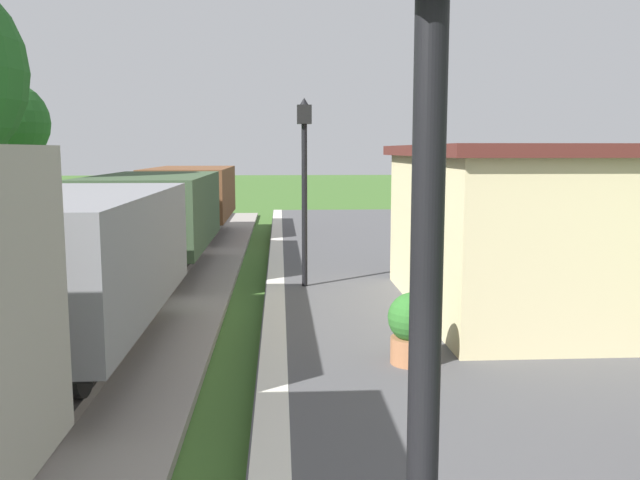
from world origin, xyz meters
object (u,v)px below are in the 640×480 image
station_hut (512,228)px  lamp_post_far (304,158)px  tree_field_distant (6,123)px  lamp_post_near (428,194)px  potted_planter (413,327)px  freight_train (112,236)px

station_hut → lamp_post_far: lamp_post_far is taller
tree_field_distant → lamp_post_near: bearing=-66.1°
tree_field_distant → lamp_post_far: bearing=-52.1°
tree_field_distant → station_hut: bearing=-48.6°
station_hut → tree_field_distant: 22.49m
potted_planter → lamp_post_near: lamp_post_near is taller
station_hut → potted_planter: (-2.23, -2.80, -0.93)m
lamp_post_far → tree_field_distant: size_ratio=0.65×
tree_field_distant → potted_planter: bearing=-57.4°
station_hut → lamp_post_near: lamp_post_near is taller
freight_train → tree_field_distant: 18.15m
freight_train → tree_field_distant: bearing=116.4°
lamp_post_near → tree_field_distant: (-11.37, 25.60, 1.21)m
freight_train → station_hut: size_ratio=4.48×
freight_train → potted_planter: 5.79m
potted_planter → lamp_post_near: 6.47m
lamp_post_near → tree_field_distant: tree_field_distant is taller
freight_train → lamp_post_near: 10.16m
potted_planter → tree_field_distant: bearing=122.6°
station_hut → tree_field_distant: bearing=131.4°
freight_train → lamp_post_near: (3.38, -9.49, 1.32)m
potted_planter → lamp_post_far: 5.53m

